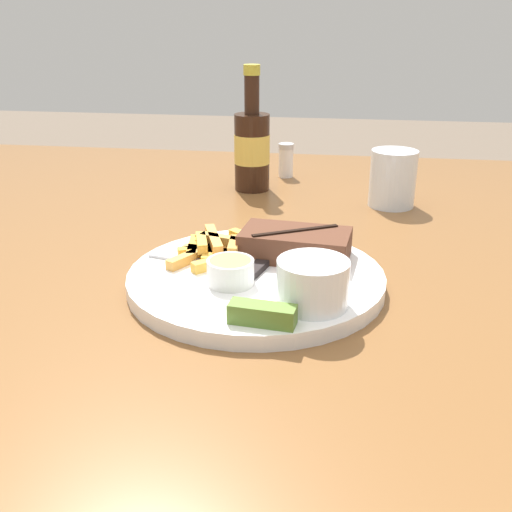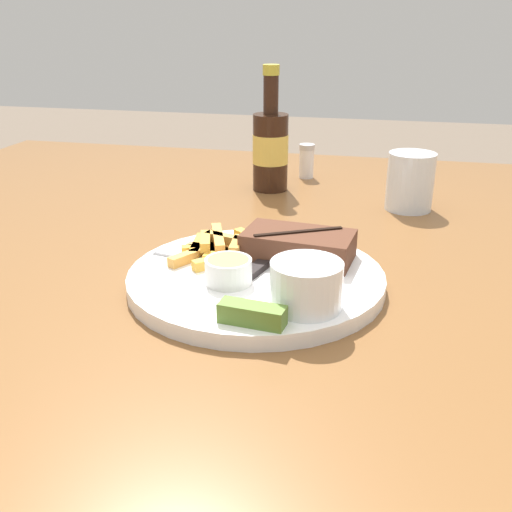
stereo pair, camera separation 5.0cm
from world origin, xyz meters
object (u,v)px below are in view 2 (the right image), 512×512
object	(u,v)px
drinking_glass	(410,181)
salt_shaker	(307,161)
dinner_plate	(256,279)
steak_portion	(298,245)
pickle_spear	(252,314)
knife_utensil	(268,258)
beer_bottle	(270,147)
coleslaw_cup	(306,282)
dipping_sauce_cup	(228,270)
fork_utensil	(198,259)

from	to	relation	value
drinking_glass	salt_shaker	distance (m)	0.25
drinking_glass	dinner_plate	bearing A→B (deg)	-116.97
steak_portion	drinking_glass	size ratio (longest dim) A/B	1.50
pickle_spear	drinking_glass	world-z (taller)	drinking_glass
dinner_plate	pickle_spear	world-z (taller)	pickle_spear
knife_utensil	beer_bottle	bearing A→B (deg)	26.10
coleslaw_cup	dipping_sauce_cup	bearing A→B (deg)	157.00
pickle_spear	steak_portion	bearing A→B (deg)	84.49
coleslaw_cup	drinking_glass	xyz separation A→B (m)	(0.11, 0.42, 0.00)
dipping_sauce_cup	beer_bottle	world-z (taller)	beer_bottle
fork_utensil	drinking_glass	distance (m)	0.41
dinner_plate	fork_utensil	world-z (taller)	fork_utensil
fork_utensil	knife_utensil	size ratio (longest dim) A/B	0.81
coleslaw_cup	salt_shaker	distance (m)	0.59
steak_portion	beer_bottle	xyz separation A→B (m)	(-0.11, 0.36, 0.04)
dipping_sauce_cup	knife_utensil	xyz separation A→B (m)	(0.03, 0.07, -0.01)
steak_portion	dipping_sauce_cup	bearing A→B (deg)	-126.17
coleslaw_cup	drinking_glass	bearing A→B (deg)	75.83
steak_portion	salt_shaker	size ratio (longest dim) A/B	2.13
beer_bottle	dipping_sauce_cup	bearing A→B (deg)	-84.31
pickle_spear	beer_bottle	distance (m)	0.54
knife_utensil	coleslaw_cup	bearing A→B (deg)	-135.76
coleslaw_cup	salt_shaker	bearing A→B (deg)	98.36
dipping_sauce_cup	pickle_spear	bearing A→B (deg)	-61.20
fork_utensil	salt_shaker	size ratio (longest dim) A/B	2.05
coleslaw_cup	beer_bottle	bearing A→B (deg)	105.78
steak_portion	beer_bottle	world-z (taller)	beer_bottle
dipping_sauce_cup	pickle_spear	xyz separation A→B (m)	(0.05, -0.09, -0.01)
dipping_sauce_cup	beer_bottle	distance (m)	0.45
dipping_sauce_cup	salt_shaker	distance (m)	0.54
knife_utensil	salt_shaker	size ratio (longest dim) A/B	2.52
steak_portion	drinking_glass	distance (m)	0.32
salt_shaker	pickle_spear	bearing A→B (deg)	-86.34
pickle_spear	knife_utensil	size ratio (longest dim) A/B	0.41
pickle_spear	fork_utensil	bearing A→B (deg)	125.98
salt_shaker	coleslaw_cup	bearing A→B (deg)	-81.64
steak_portion	drinking_glass	bearing A→B (deg)	65.34
dinner_plate	beer_bottle	bearing A→B (deg)	99.37
dipping_sauce_cup	knife_utensil	distance (m)	0.08
fork_utensil	salt_shaker	xyz separation A→B (m)	(0.06, 0.49, 0.01)
steak_portion	dipping_sauce_cup	size ratio (longest dim) A/B	2.63
dipping_sauce_cup	salt_shaker	bearing A→B (deg)	89.25
beer_bottle	dinner_plate	bearing A→B (deg)	-80.63
fork_utensil	beer_bottle	distance (m)	0.40
beer_bottle	drinking_glass	world-z (taller)	beer_bottle
pickle_spear	salt_shaker	world-z (taller)	salt_shaker
pickle_spear	fork_utensil	distance (m)	0.17
dipping_sauce_cup	drinking_glass	xyz separation A→B (m)	(0.20, 0.38, 0.01)
knife_utensil	beer_bottle	distance (m)	0.38
beer_bottle	pickle_spear	bearing A→B (deg)	-80.21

